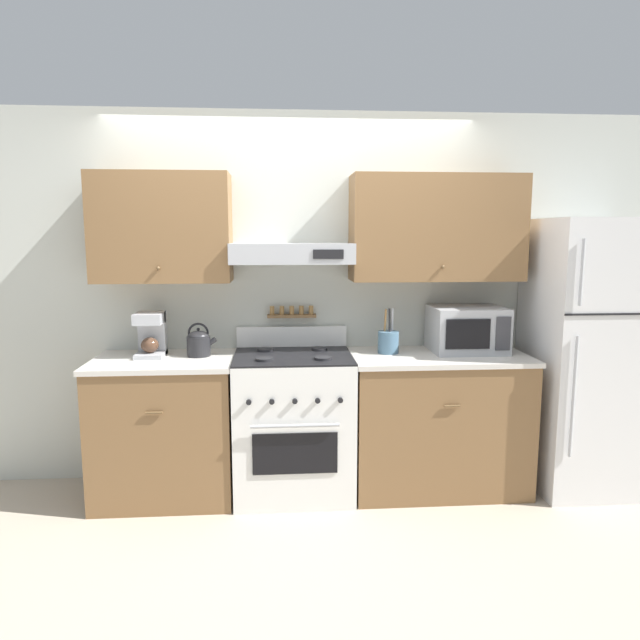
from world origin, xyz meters
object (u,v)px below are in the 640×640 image
object	(u,v)px
refrigerator	(585,355)
tea_kettle	(199,342)
utensil_crock	(388,342)
microwave	(467,329)
stove_range	(294,423)
coffee_maker	(151,334)

from	to	relation	value
refrigerator	tea_kettle	size ratio (longest dim) A/B	8.25
utensil_crock	microwave	bearing A→B (deg)	1.87
stove_range	microwave	xyz separation A→B (m)	(1.19, 0.10, 0.61)
tea_kettle	microwave	xyz separation A→B (m)	(1.81, 0.02, 0.06)
refrigerator	microwave	bearing A→B (deg)	170.99
tea_kettle	utensil_crock	world-z (taller)	utensil_crock
refrigerator	utensil_crock	bearing A→B (deg)	175.43
microwave	coffee_maker	bearing A→B (deg)	179.69
stove_range	utensil_crock	world-z (taller)	utensil_crock
refrigerator	microwave	distance (m)	0.81
refrigerator	utensil_crock	world-z (taller)	refrigerator
tea_kettle	coffee_maker	bearing A→B (deg)	174.65
stove_range	coffee_maker	xyz separation A→B (m)	(-0.93, 0.11, 0.60)
coffee_maker	tea_kettle	bearing A→B (deg)	-5.35
stove_range	utensil_crock	distance (m)	0.84
coffee_maker	microwave	bearing A→B (deg)	-0.31
tea_kettle	coffee_maker	distance (m)	0.32
coffee_maker	utensil_crock	bearing A→B (deg)	-1.06
stove_range	microwave	distance (m)	1.34
tea_kettle	microwave	bearing A→B (deg)	0.57
coffee_maker	refrigerator	bearing A→B (deg)	-2.67
stove_range	refrigerator	distance (m)	2.02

